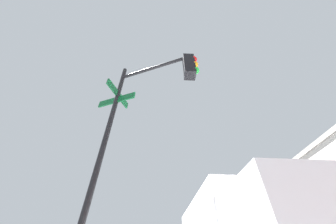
# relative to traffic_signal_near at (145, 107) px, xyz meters

# --- Properties ---
(traffic_signal_near) EXTENTS (1.38, 2.65, 6.44)m
(traffic_signal_near) POSITION_rel_traffic_signal_near_xyz_m (0.00, 0.00, 0.00)
(traffic_signal_near) COLOR black
(traffic_signal_near) RESTS_ON ground_plane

